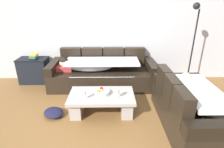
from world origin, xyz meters
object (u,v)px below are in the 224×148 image
Objects in this scene: side_cabinet at (34,70)px; coffee_table at (102,101)px; couch_near_window at (190,108)px; fruit_bowl at (102,92)px; crumpled_garment at (54,113)px; wine_glass_near_left at (84,93)px; wine_glass_near_right at (117,92)px; couch_along_wall at (101,73)px; floor_lamp at (192,43)px; book_stack_on_cabinet at (34,56)px.

coffee_table is at bearing -37.83° from side_cabinet.
couch_near_window reaches higher than fruit_bowl.
crumpled_garment is at bearing -58.97° from side_cabinet.
wine_glass_near_left is (-0.30, -0.18, 0.08)m from fruit_bowl.
fruit_bowl is 0.97m from crumpled_garment.
wine_glass_near_right reaches higher than fruit_bowl.
couch_along_wall is 3.51× the size of side_cabinet.
floor_lamp is at bearing -4.54° from couch_along_wall.
fruit_bowl is 2.24m from book_stack_on_cabinet.
couch_near_window is 10.32× the size of wine_glass_near_right.
wine_glass_near_left is at bearing -175.26° from wine_glass_near_right.
couch_along_wall is 1.47× the size of couch_near_window.
coffee_table is 7.23× the size of wine_glass_near_left.
wine_glass_near_left is 2.64m from floor_lamp.
couch_along_wall is at bearing -7.69° from book_stack_on_cabinet.
wine_glass_near_left is at bearing -151.31° from coffee_table.
couch_near_window is 10.32× the size of wine_glass_near_left.
fruit_bowl reaches higher than crumpled_garment.
wine_glass_near_right is at bearing -36.56° from book_stack_on_cabinet.
couch_near_window is 1.81m from wine_glass_near_left.
floor_lamp reaches higher than coffee_table.
wine_glass_near_right is 2.54m from book_stack_on_cabinet.
coffee_table is at bearing 28.69° from wine_glass_near_left.
coffee_table is (-1.49, 0.39, -0.10)m from couch_near_window.
fruit_bowl is (0.00, 0.02, 0.18)m from coffee_table.
book_stack_on_cabinet reaches higher than side_cabinet.
floor_lamp reaches higher than wine_glass_near_right.
wine_glass_near_left is at bearing 82.58° from couch_near_window.
couch_along_wall is at bearing 93.36° from coffee_table.
wine_glass_near_left is 0.58m from wine_glass_near_right.
wine_glass_near_right is (-1.20, 0.28, 0.16)m from couch_near_window.
wine_glass_near_left is (-0.23, -1.33, 0.17)m from couch_along_wall.
wine_glass_near_left is 0.42× the size of crumpled_garment.
fruit_bowl is 2.26m from side_cabinet.
couch_near_window is at bearing -7.42° from wine_glass_near_left.
side_cabinet is (-1.79, 1.39, 0.08)m from coffee_table.
side_cabinet is 0.38m from book_stack_on_cabinet.
couch_along_wall is 1.30× the size of floor_lamp.
floor_lamp is (2.06, -0.16, 0.79)m from couch_along_wall.
crumpled_garment is at bearing 174.66° from wine_glass_near_left.
floor_lamp reaches higher than couch_along_wall.
floor_lamp is at bearing 27.06° from wine_glass_near_left.
couch_along_wall is 6.31× the size of crumpled_garment.
couch_along_wall reaches higher than crumpled_garment.
coffee_table reaches higher than crumpled_garment.
wine_glass_near_right is 0.72× the size of book_stack_on_cabinet.
fruit_bowl is at bearing -86.44° from couch_along_wall.
couch_along_wall reaches higher than wine_glass_near_left.
couch_along_wall is 1.34m from wine_glass_near_right.
couch_along_wall reaches higher than side_cabinet.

